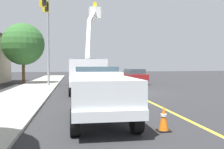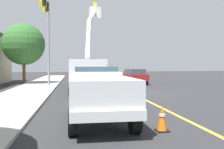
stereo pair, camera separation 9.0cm
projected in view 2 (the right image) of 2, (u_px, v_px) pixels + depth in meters
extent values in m
plane|color=#2D2D30|center=(131.00, 93.00, 18.79)|extent=(120.00, 120.00, 0.00)
cube|color=#B2ADA3|center=(25.00, 94.00, 17.61)|extent=(60.11, 7.10, 0.12)
cube|color=yellow|center=(131.00, 93.00, 18.79)|extent=(49.92, 3.08, 0.01)
cube|color=white|center=(86.00, 80.00, 19.57)|extent=(8.33, 2.98, 0.36)
cube|color=white|center=(84.00, 70.00, 22.13)|extent=(2.76, 2.50, 1.60)
cube|color=#384C56|center=(84.00, 62.00, 22.30)|extent=(1.92, 2.20, 0.64)
cube|color=white|center=(86.00, 72.00, 18.57)|extent=(5.39, 2.80, 1.80)
cube|color=white|center=(88.00, 40.00, 17.44)|extent=(1.13, 0.58, 2.79)
cube|color=white|center=(92.00, 16.00, 19.16)|extent=(2.86, 1.10, 1.56)
cube|color=white|center=(95.00, 13.00, 20.53)|extent=(0.90, 0.90, 0.90)
cube|color=yellow|center=(95.00, 6.00, 20.50)|extent=(0.36, 0.24, 0.60)
cylinder|color=black|center=(72.00, 83.00, 22.25)|extent=(1.06, 0.40, 1.04)
cylinder|color=black|center=(97.00, 83.00, 22.59)|extent=(1.06, 0.40, 1.04)
cylinder|color=black|center=(71.00, 87.00, 17.96)|extent=(1.06, 0.40, 1.04)
cylinder|color=black|center=(102.00, 87.00, 18.30)|extent=(1.06, 0.40, 1.04)
cylinder|color=black|center=(71.00, 89.00, 16.66)|extent=(1.06, 0.40, 1.04)
cylinder|color=black|center=(104.00, 88.00, 17.00)|extent=(1.06, 0.40, 1.04)
cube|color=silver|center=(99.00, 101.00, 9.35)|extent=(5.71, 2.42, 0.30)
cube|color=silver|center=(96.00, 84.00, 10.54)|extent=(2.13, 2.05, 1.10)
cube|color=#384C56|center=(95.00, 73.00, 10.72)|extent=(1.44, 1.84, 0.56)
cube|color=silver|center=(102.00, 94.00, 8.34)|extent=(3.48, 2.29, 1.10)
cylinder|color=black|center=(74.00, 103.00, 11.04)|extent=(0.86, 0.35, 0.84)
cylinder|color=black|center=(115.00, 102.00, 11.33)|extent=(0.86, 0.35, 0.84)
cylinder|color=black|center=(73.00, 122.00, 7.39)|extent=(0.86, 0.35, 0.84)
cylinder|color=black|center=(135.00, 120.00, 7.68)|extent=(0.86, 0.35, 0.84)
cube|color=maroon|center=(135.00, 77.00, 27.80)|extent=(4.90, 2.18, 0.70)
cube|color=#384C56|center=(135.00, 71.00, 27.92)|extent=(3.55, 1.87, 0.60)
cylinder|color=black|center=(146.00, 82.00, 26.33)|extent=(0.69, 0.28, 0.68)
cylinder|color=black|center=(131.00, 82.00, 26.07)|extent=(0.69, 0.28, 0.68)
cylinder|color=black|center=(139.00, 80.00, 29.55)|extent=(0.69, 0.28, 0.68)
cylinder|color=black|center=(125.00, 80.00, 29.29)|extent=(0.69, 0.28, 0.68)
cube|color=black|center=(162.00, 131.00, 7.93)|extent=(0.40, 0.40, 0.04)
cone|color=orange|center=(162.00, 118.00, 7.92)|extent=(0.32, 0.32, 0.80)
cylinder|color=white|center=(162.00, 115.00, 7.91)|extent=(0.20, 0.20, 0.08)
cube|color=black|center=(106.00, 86.00, 24.47)|extent=(0.40, 0.40, 0.04)
cone|color=orange|center=(106.00, 83.00, 24.45)|extent=(0.32, 0.32, 0.66)
cylinder|color=white|center=(106.00, 82.00, 24.45)|extent=(0.20, 0.20, 0.08)
cylinder|color=gray|center=(49.00, 43.00, 24.27)|extent=(0.22, 0.22, 8.60)
cube|color=gold|center=(46.00, 7.00, 22.13)|extent=(0.15, 0.57, 1.00)
cube|color=black|center=(47.00, 7.00, 22.15)|extent=(0.22, 0.33, 0.84)
cube|color=gold|center=(43.00, 1.00, 20.11)|extent=(0.15, 0.57, 1.00)
cube|color=black|center=(44.00, 1.00, 20.13)|extent=(0.22, 0.33, 0.84)
cylinder|color=brown|center=(24.00, 72.00, 27.11)|extent=(0.32, 0.32, 2.81)
sphere|color=#33662D|center=(24.00, 44.00, 27.00)|extent=(4.56, 4.56, 4.56)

